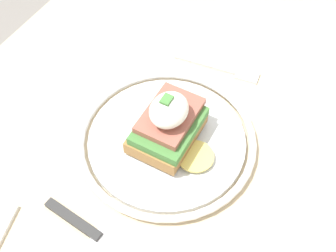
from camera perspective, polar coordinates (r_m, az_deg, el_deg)
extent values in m
cube|color=#C6B28E|center=(0.59, 1.02, -3.60)|extent=(0.97, 0.70, 0.03)
cylinder|color=#C6B28E|center=(1.20, -1.88, 7.77)|extent=(0.06, 0.06, 0.71)
cylinder|color=silver|center=(0.58, 0.00, -1.74)|extent=(0.22, 0.22, 0.01)
torus|color=white|center=(0.58, 0.00, -1.46)|extent=(0.24, 0.24, 0.01)
cube|color=#9E703D|center=(0.56, 0.00, -0.58)|extent=(0.10, 0.07, 0.02)
cube|color=#427A38|center=(0.55, 0.31, 0.28)|extent=(0.09, 0.07, 0.01)
cube|color=#9E5647|center=(0.54, 0.28, 1.49)|extent=(0.09, 0.06, 0.01)
ellipsoid|color=white|center=(0.52, 0.05, 2.07)|extent=(0.06, 0.05, 0.03)
cylinder|color=#EAD166|center=(0.55, 3.73, -4.11)|extent=(0.05, 0.05, 0.00)
cube|color=#47843D|center=(0.51, 0.00, 3.89)|extent=(0.02, 0.01, 0.00)
cube|color=silver|center=(0.68, 5.03, 8.39)|extent=(0.02, 0.10, 0.00)
cube|color=silver|center=(0.67, 10.64, 6.69)|extent=(0.03, 0.04, 0.00)
cube|color=#2D2D2D|center=(0.54, -12.73, -12.23)|extent=(0.02, 0.08, 0.01)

